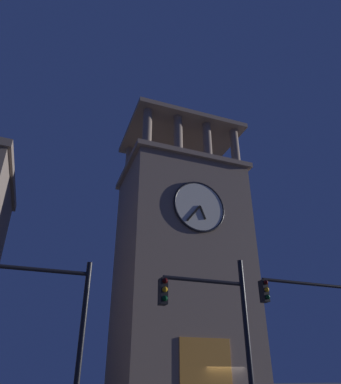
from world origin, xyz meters
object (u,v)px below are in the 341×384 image
clocktower (182,269)px  traffic_signal_near (329,323)px  traffic_signal_far (40,317)px  traffic_signal_mid (219,323)px

clocktower → traffic_signal_near: (-0.52, 12.81, -5.26)m
clocktower → traffic_signal_near: size_ratio=4.16×
clocktower → traffic_signal_far: clocktower is taller
traffic_signal_mid → traffic_signal_near: bearing=-170.4°
clocktower → traffic_signal_mid: (4.36, 13.64, -5.59)m
traffic_signal_mid → traffic_signal_far: (5.01, -0.87, 0.04)m
clocktower → traffic_signal_far: size_ratio=4.53×
traffic_signal_mid → traffic_signal_far: traffic_signal_mid is taller
traffic_signal_mid → traffic_signal_far: 5.09m
traffic_signal_near → traffic_signal_far: (9.90, -0.04, -0.30)m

